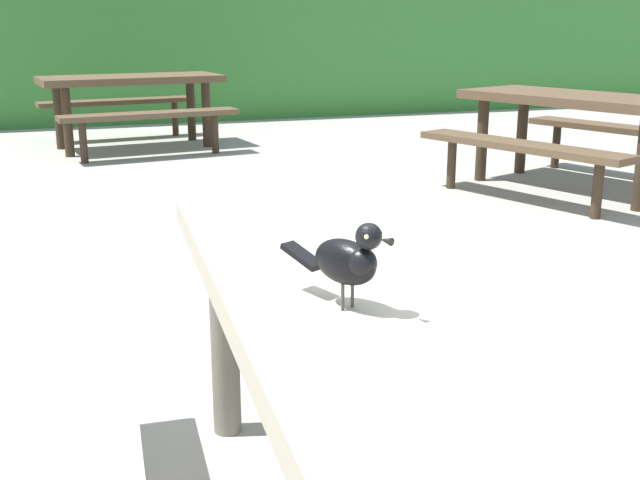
% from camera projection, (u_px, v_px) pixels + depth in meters
% --- Properties ---
extents(hedge_wall, '(28.00, 1.24, 2.19)m').
position_uv_depth(hedge_wall, '(103.00, 35.00, 10.21)').
color(hedge_wall, '#387A33').
rests_on(hedge_wall, ground).
extents(picnic_table_foreground, '(1.78, 1.84, 0.74)m').
position_uv_depth(picnic_table_foreground, '(381.00, 347.00, 1.84)').
color(picnic_table_foreground, '#B2A893').
rests_on(picnic_table_foreground, ground).
extents(bird_grackle, '(0.16, 0.27, 0.18)m').
position_uv_depth(bird_grackle, '(349.00, 259.00, 1.53)').
color(bird_grackle, black).
rests_on(bird_grackle, picnic_table_foreground).
extents(picnic_table_mid_left, '(1.91, 1.88, 0.74)m').
position_uv_depth(picnic_table_mid_left, '(132.00, 94.00, 8.08)').
color(picnic_table_mid_left, brown).
rests_on(picnic_table_mid_left, ground).
extents(picnic_table_mid_right, '(2.17, 2.19, 0.74)m').
position_uv_depth(picnic_table_mid_right, '(578.00, 119.00, 6.06)').
color(picnic_table_mid_right, brown).
rests_on(picnic_table_mid_right, ground).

